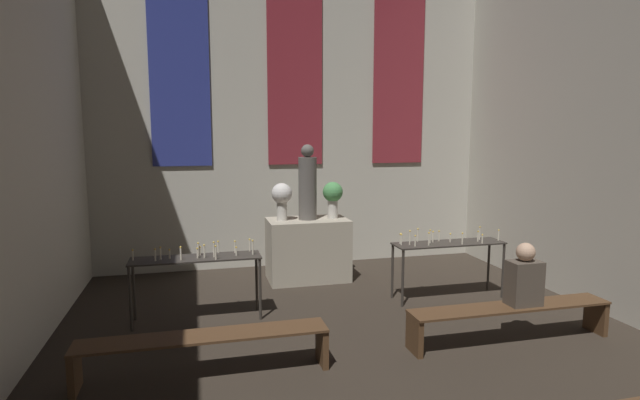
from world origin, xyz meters
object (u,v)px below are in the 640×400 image
Objects in this scene: pew_back_right at (510,314)px; pew_back_left at (205,345)px; statue at (308,185)px; altar at (308,249)px; candle_rack_right at (448,249)px; flower_vase_right at (333,195)px; flower_vase_left at (282,197)px; person_seated at (524,278)px; candle_rack_left at (197,265)px.

pew_back_left is at bearing 180.00° from pew_back_right.
altar is at bearing 0.00° from statue.
altar is at bearing 141.46° from candle_rack_right.
statue is at bearing 180.00° from flower_vase_right.
flower_vase_left is at bearing 180.00° from altar.
flower_vase_left is (-0.41, 0.00, -0.17)m from statue.
pew_back_left is 3.49m from person_seated.
pew_back_right is (1.66, -2.90, -1.19)m from statue.
flower_vase_right reaches higher than pew_back_left.
person_seated is (0.15, -0.00, 0.41)m from pew_back_right.
pew_back_left is (0.06, -1.54, -0.39)m from candle_rack_left.
person_seated is at bearing -64.22° from flower_vase_right.
pew_back_right is (3.31, 0.00, 0.00)m from pew_back_left.
flower_vase_left reaches higher than pew_back_right.
person_seated reaches higher than pew_back_left.
candle_rack_right is (1.71, -1.36, 0.22)m from altar.
altar is at bearing 0.00° from flower_vase_left.
altar is at bearing 180.00° from flower_vase_right.
person_seated is at bearing -0.00° from pew_back_left.
statue is (0.00, 0.00, 1.03)m from altar.
flower_vase_left is (-0.41, 0.00, 0.86)m from altar.
candle_rack_left is (-2.12, -1.36, -0.64)m from flower_vase_right.
candle_rack_left is at bearing -179.99° from candle_rack_right.
altar is 0.79× the size of candle_rack_right.
candle_rack_right is at bearing -32.74° from flower_vase_left.
pew_back_right is at bearing -60.28° from altar.
flower_vase_right is 3.32m from pew_back_right.
altar reaches higher than pew_back_left.
flower_vase_left is at bearing 180.00° from flower_vase_right.
statue is at bearing 0.00° from flower_vase_left.
flower_vase_right is at bearing 54.56° from pew_back_left.
statue is 2.02× the size of flower_vase_left.
pew_back_right is at bearing 180.00° from person_seated.
pew_back_right is (-0.05, -1.54, -0.39)m from candle_rack_right.
statue is 0.50× the size of pew_back_left.
candle_rack_left is 1.00× the size of candle_rack_right.
statue is 0.44m from flower_vase_right.
flower_vase_left is 3.32m from pew_back_left.
altar is 3.34m from pew_back_right.
pew_back_left is at bearing 180.00° from person_seated.
person_seated is (3.52, -1.54, 0.02)m from candle_rack_left.
candle_rack_left is (-1.71, -1.36, 0.22)m from altar.
flower_vase_left is 0.25× the size of pew_back_left.
flower_vase_left is 2.60m from candle_rack_right.
flower_vase_left is 1.99m from candle_rack_left.
altar is at bearing 60.28° from pew_back_left.
flower_vase_right is at bearing 32.71° from candle_rack_left.
person_seated is at bearing -0.00° from pew_back_right.
candle_rack_left is at bearing 156.41° from person_seated.
pew_back_left is at bearing -87.88° from candle_rack_left.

